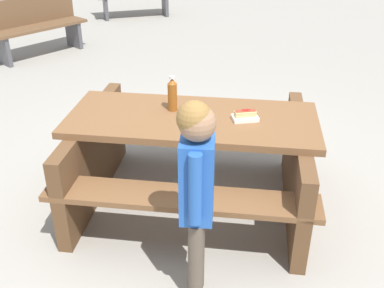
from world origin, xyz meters
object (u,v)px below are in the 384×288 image
picnic_table (192,153)px  park_bench_mid (35,25)px  soda_bottle (172,95)px  child_in_coat (197,181)px  hotdog_tray (245,116)px

picnic_table → park_bench_mid: size_ratio=1.24×
soda_bottle → park_bench_mid: (-2.73, 3.37, -0.42)m
park_bench_mid → child_in_coat: bearing=-55.2°
soda_bottle → child_in_coat: bearing=-72.5°
soda_bottle → hotdog_tray: (0.54, -0.09, -0.09)m
picnic_table → hotdog_tray: hotdog_tray is taller
hotdog_tray → park_bench_mid: size_ratio=0.14×
picnic_table → hotdog_tray: size_ratio=8.87×
hotdog_tray → child_in_coat: 0.95m
soda_bottle → park_bench_mid: 4.36m
child_in_coat → park_bench_mid: (-3.05, 4.39, -0.36)m
child_in_coat → park_bench_mid: size_ratio=0.87×
picnic_table → park_bench_mid: bearing=129.8°
hotdog_tray → park_bench_mid: bearing=133.3°
picnic_table → child_in_coat: bearing=-80.0°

